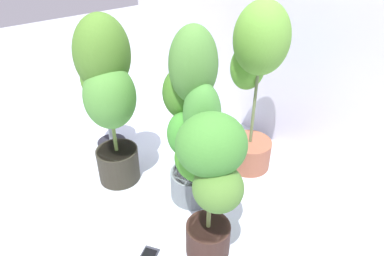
{
  "coord_description": "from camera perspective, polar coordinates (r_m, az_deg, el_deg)",
  "views": [
    {
      "loc": [
        1.04,
        -0.74,
        1.25
      ],
      "look_at": [
        0.01,
        0.12,
        0.41
      ],
      "focal_mm": 31.64,
      "sensor_mm": 36.0,
      "label": 1
    }
  ],
  "objects": [
    {
      "name": "ground_plane",
      "position": [
        1.79,
        -3.2,
        -12.37
      ],
      "size": [
        8.0,
        8.0,
        0.0
      ],
      "primitive_type": "plane",
      "color": "silver",
      "rests_on": "ground"
    },
    {
      "name": "potted_plant_back_center",
      "position": [
        1.77,
        10.64,
        8.77
      ],
      "size": [
        0.39,
        0.38,
        0.94
      ],
      "color": "#97553E",
      "rests_on": "ground"
    },
    {
      "name": "potted_plant_center",
      "position": [
        1.52,
        -0.07,
        2.79
      ],
      "size": [
        0.42,
        0.31,
        0.9
      ],
      "color": "slate",
      "rests_on": "ground"
    },
    {
      "name": "potted_plant_front_left",
      "position": [
        1.68,
        -14.06,
        6.37
      ],
      "size": [
        0.43,
        0.37,
        0.91
      ],
      "color": "#2D2A20",
      "rests_on": "ground"
    },
    {
      "name": "potted_plant_front_right",
      "position": [
        1.28,
        2.92,
        -7.68
      ],
      "size": [
        0.4,
        0.34,
        0.69
      ],
      "color": "#341F19",
      "rests_on": "ground"
    },
    {
      "name": "floor_fan",
      "position": [
        2.12,
        -14.18,
        3.16
      ],
      "size": [
        0.24,
        0.24,
        0.39
      ],
      "rotation": [
        0.0,
        0.0,
        -2.95
      ],
      "color": "#212129",
      "rests_on": "ground"
    }
  ]
}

